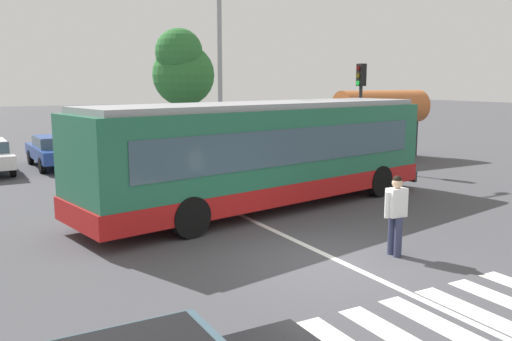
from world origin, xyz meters
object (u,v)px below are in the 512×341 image
(city_transit_bus, at_px, (266,154))
(background_tree_right, at_px, (182,69))
(parked_car_charcoal, at_px, (174,144))
(bus_stop_shelter, at_px, (381,108))
(parked_car_blue, at_px, (56,149))
(parked_car_silver, at_px, (116,146))
(twin_arm_street_lamp, at_px, (219,25))
(pedestrian_crossing_street, at_px, (396,211))
(traffic_light_far_corner, at_px, (360,99))

(city_transit_bus, xyz_separation_m, background_tree_right, (2.94, 13.91, 2.74))
(parked_car_charcoal, distance_m, bus_stop_shelter, 9.87)
(parked_car_blue, distance_m, parked_car_silver, 2.62)
(city_transit_bus, relative_size, parked_car_charcoal, 2.59)
(twin_arm_street_lamp, bearing_deg, parked_car_charcoal, 104.13)
(parked_car_blue, xyz_separation_m, bus_stop_shelter, (13.84, -4.93, 1.65))
(bus_stop_shelter, bearing_deg, city_transit_bus, -148.51)
(background_tree_right, bearing_deg, parked_car_charcoal, -117.88)
(pedestrian_crossing_street, height_order, parked_car_blue, pedestrian_crossing_street)
(city_transit_bus, height_order, parked_car_silver, city_transit_bus)
(parked_car_charcoal, distance_m, traffic_light_far_corner, 8.86)
(parked_car_charcoal, height_order, twin_arm_street_lamp, twin_arm_street_lamp)
(twin_arm_street_lamp, bearing_deg, background_tree_right, 81.42)
(parked_car_charcoal, xyz_separation_m, bus_stop_shelter, (8.67, -4.42, 1.65))
(pedestrian_crossing_street, height_order, background_tree_right, background_tree_right)
(city_transit_bus, height_order, twin_arm_street_lamp, twin_arm_street_lamp)
(parked_car_silver, xyz_separation_m, parked_car_charcoal, (2.56, -0.63, 0.00))
(parked_car_blue, relative_size, parked_car_charcoal, 1.01)
(traffic_light_far_corner, bearing_deg, twin_arm_street_lamp, 147.87)
(parked_car_charcoal, xyz_separation_m, traffic_light_far_corner, (5.74, -6.39, 2.18))
(parked_car_silver, xyz_separation_m, background_tree_right, (4.42, 2.89, 3.56))
(pedestrian_crossing_street, height_order, twin_arm_street_lamp, twin_arm_street_lamp)
(parked_car_blue, xyz_separation_m, background_tree_right, (7.04, 3.00, 3.56))
(parked_car_blue, height_order, bus_stop_shelter, bus_stop_shelter)
(city_transit_bus, relative_size, twin_arm_street_lamp, 1.22)
(parked_car_silver, xyz_separation_m, twin_arm_street_lamp, (3.39, -3.94, 5.14))
(parked_car_blue, height_order, background_tree_right, background_tree_right)
(parked_car_blue, bearing_deg, traffic_light_far_corner, -32.35)
(parked_car_silver, bearing_deg, parked_car_blue, -177.60)
(background_tree_right, bearing_deg, pedestrian_crossing_street, -98.28)
(city_transit_bus, distance_m, traffic_light_far_corner, 8.02)
(twin_arm_street_lamp, bearing_deg, city_transit_bus, -105.12)
(pedestrian_crossing_street, bearing_deg, parked_car_charcoal, 86.67)
(parked_car_charcoal, bearing_deg, pedestrian_crossing_street, -93.33)
(traffic_light_far_corner, xyz_separation_m, twin_arm_street_lamp, (-4.90, 3.08, 2.95))
(pedestrian_crossing_street, bearing_deg, parked_car_silver, 95.86)
(city_transit_bus, bearing_deg, pedestrian_crossing_street, -88.02)
(parked_car_silver, bearing_deg, traffic_light_far_corner, -40.23)
(parked_car_blue, bearing_deg, background_tree_right, 23.12)
(parked_car_charcoal, relative_size, bus_stop_shelter, 0.94)
(pedestrian_crossing_street, bearing_deg, twin_arm_street_lamp, 81.89)
(pedestrian_crossing_street, bearing_deg, bus_stop_shelter, 49.17)
(parked_car_charcoal, bearing_deg, bus_stop_shelter, -26.99)
(bus_stop_shelter, xyz_separation_m, twin_arm_street_lamp, (-7.84, 1.11, 3.48))
(pedestrian_crossing_street, distance_m, background_tree_right, 19.51)
(parked_car_silver, relative_size, background_tree_right, 0.71)
(parked_car_charcoal, height_order, bus_stop_shelter, bus_stop_shelter)
(city_transit_bus, height_order, traffic_light_far_corner, traffic_light_far_corner)
(pedestrian_crossing_street, xyz_separation_m, twin_arm_street_lamp, (1.74, 12.19, 4.93))
(pedestrian_crossing_street, relative_size, twin_arm_street_lamp, 0.18)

